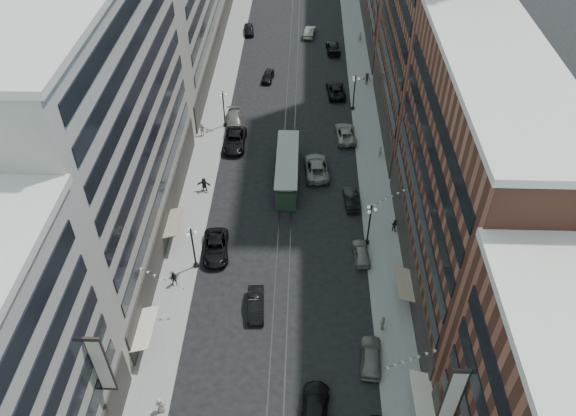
# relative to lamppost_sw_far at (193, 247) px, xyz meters

# --- Properties ---
(ground) EXTENTS (220.00, 220.00, 0.00)m
(ground) POSITION_rel_lamppost_sw_far_xyz_m (9.20, 32.00, -3.10)
(ground) COLOR black
(ground) RESTS_ON ground
(sidewalk_west) EXTENTS (4.00, 180.00, 0.15)m
(sidewalk_west) POSITION_rel_lamppost_sw_far_xyz_m (-1.80, 42.00, -3.02)
(sidewalk_west) COLOR gray
(sidewalk_west) RESTS_ON ground
(sidewalk_east) EXTENTS (4.00, 180.00, 0.15)m
(sidewalk_east) POSITION_rel_lamppost_sw_far_xyz_m (20.20, 42.00, -3.02)
(sidewalk_east) COLOR gray
(sidewalk_east) RESTS_ON ground
(rail_west) EXTENTS (0.12, 180.00, 0.02)m
(rail_west) POSITION_rel_lamppost_sw_far_xyz_m (8.50, 42.00, -3.09)
(rail_west) COLOR #2D2D33
(rail_west) RESTS_ON ground
(rail_east) EXTENTS (0.12, 180.00, 0.02)m
(rail_east) POSITION_rel_lamppost_sw_far_xyz_m (9.90, 42.00, -3.09)
(rail_east) COLOR #2D2D33
(rail_east) RESTS_ON ground
(building_west_mid) EXTENTS (8.00, 36.00, 28.00)m
(building_west_mid) POSITION_rel_lamppost_sw_far_xyz_m (-7.80, 5.00, 10.90)
(building_west_mid) COLOR gray
(building_west_mid) RESTS_ON ground
(building_east_mid) EXTENTS (8.00, 30.00, 24.00)m
(building_east_mid) POSITION_rel_lamppost_sw_far_xyz_m (26.20, -0.00, 8.90)
(building_east_mid) COLOR brown
(building_east_mid) RESTS_ON ground
(lamppost_sw_far) EXTENTS (1.03, 1.14, 5.52)m
(lamppost_sw_far) POSITION_rel_lamppost_sw_far_xyz_m (0.00, 0.00, 0.00)
(lamppost_sw_far) COLOR black
(lamppost_sw_far) RESTS_ON sidewalk_west
(lamppost_sw_mid) EXTENTS (1.03, 1.14, 5.52)m
(lamppost_sw_mid) POSITION_rel_lamppost_sw_far_xyz_m (0.00, 27.00, 0.00)
(lamppost_sw_mid) COLOR black
(lamppost_sw_mid) RESTS_ON sidewalk_west
(lamppost_se_far) EXTENTS (1.03, 1.14, 5.52)m
(lamppost_se_far) POSITION_rel_lamppost_sw_far_xyz_m (18.40, 4.00, 0.00)
(lamppost_se_far) COLOR black
(lamppost_se_far) RESTS_ON sidewalk_east
(lamppost_se_mid) EXTENTS (1.03, 1.14, 5.52)m
(lamppost_se_mid) POSITION_rel_lamppost_sw_far_xyz_m (18.40, 32.00, 0.00)
(lamppost_se_mid) COLOR black
(lamppost_se_mid) RESTS_ON sidewalk_east
(streetcar) EXTENTS (2.69, 12.17, 3.37)m
(streetcar) POSITION_rel_lamppost_sw_far_xyz_m (9.20, 15.18, -1.54)
(streetcar) COLOR #243928
(streetcar) RESTS_ON ground
(car_2) EXTENTS (3.23, 6.03, 1.61)m
(car_2) POSITION_rel_lamppost_sw_far_xyz_m (1.86, 2.17, -2.29)
(car_2) COLOR black
(car_2) RESTS_ON ground
(car_4) EXTENTS (2.29, 4.87, 1.61)m
(car_4) POSITION_rel_lamppost_sw_far_xyz_m (17.60, -11.05, -2.29)
(car_4) COLOR #67645B
(car_4) RESTS_ON ground
(car_5) EXTENTS (1.88, 4.67, 1.51)m
(car_5) POSITION_rel_lamppost_sw_far_xyz_m (6.77, -5.44, -2.34)
(car_5) COLOR black
(car_5) RESTS_ON ground
(car_6) EXTENTS (2.85, 5.92, 1.66)m
(car_6) POSITION_rel_lamppost_sw_far_xyz_m (12.49, -16.38, -2.26)
(car_6) COLOR black
(car_6) RESTS_ON ground
(pedestrian_1) EXTENTS (0.91, 0.57, 1.76)m
(pedestrian_1) POSITION_rel_lamppost_sw_far_xyz_m (-0.38, -16.46, -2.07)
(pedestrian_1) COLOR #B4A695
(pedestrian_1) RESTS_ON sidewalk_west
(pedestrian_2) EXTENTS (0.86, 0.51, 1.72)m
(pedestrian_2) POSITION_rel_lamppost_sw_far_xyz_m (-1.75, -2.64, -2.09)
(pedestrian_2) COLOR black
(pedestrian_2) RESTS_ON sidewalk_west
(pedestrian_4) EXTENTS (0.82, 1.18, 1.84)m
(pedestrian_4) POSITION_rel_lamppost_sw_far_xyz_m (18.97, -7.49, -2.03)
(pedestrian_4) COLOR #AEA990
(pedestrian_4) RESTS_ON sidewalk_east
(car_7) EXTENTS (2.93, 6.29, 1.74)m
(car_7) POSITION_rel_lamppost_sw_far_xyz_m (1.86, 22.34, -2.22)
(car_7) COLOR black
(car_7) RESTS_ON ground
(car_8) EXTENTS (2.81, 5.78, 1.62)m
(car_8) POSITION_rel_lamppost_sw_far_xyz_m (1.26, 27.28, -2.29)
(car_8) COLOR #625F57
(car_8) RESTS_ON ground
(car_9) EXTENTS (2.23, 4.61, 1.52)m
(car_9) POSITION_rel_lamppost_sw_far_xyz_m (0.80, 57.85, -2.34)
(car_9) COLOR black
(car_9) RESTS_ON ground
(car_10) EXTENTS (1.89, 4.59, 1.48)m
(car_10) POSITION_rel_lamppost_sw_far_xyz_m (17.00, 10.84, -2.36)
(car_10) COLOR black
(car_10) RESTS_ON ground
(car_11) EXTENTS (2.97, 5.84, 1.58)m
(car_11) POSITION_rel_lamppost_sw_far_xyz_m (16.92, 24.66, -2.31)
(car_11) COLOR gray
(car_11) RESTS_ON ground
(car_12) EXTENTS (2.58, 5.69, 1.62)m
(car_12) POSITION_rel_lamppost_sw_far_xyz_m (16.00, 50.99, -2.29)
(car_12) COLOR black
(car_12) RESTS_ON ground
(car_13) EXTENTS (2.15, 4.24, 1.38)m
(car_13) POSITION_rel_lamppost_sw_far_xyz_m (5.29, 40.61, -2.40)
(car_13) COLOR black
(car_13) RESTS_ON ground
(car_14) EXTENTS (2.33, 5.03, 1.60)m
(car_14) POSITION_rel_lamppost_sw_far_xyz_m (11.95, 57.09, -2.30)
(car_14) COLOR gray
(car_14) RESTS_ON ground
(pedestrian_5) EXTENTS (1.75, 0.65, 1.85)m
(pedestrian_5) POSITION_rel_lamppost_sw_far_xyz_m (-0.88, 12.59, -2.02)
(pedestrian_5) COLOR black
(pedestrian_5) RESTS_ON sidewalk_west
(pedestrian_6) EXTENTS (1.17, 0.62, 1.93)m
(pedestrian_6) POSITION_rel_lamppost_sw_far_xyz_m (-2.85, 24.51, -1.98)
(pedestrian_6) COLOR #B6AB97
(pedestrian_6) RESTS_ON sidewalk_west
(pedestrian_7) EXTENTS (0.89, 0.81, 1.62)m
(pedestrian_7) POSITION_rel_lamppost_sw_far_xyz_m (21.60, 6.16, -2.14)
(pedestrian_7) COLOR black
(pedestrian_7) RESTS_ON sidewalk_east
(pedestrian_8) EXTENTS (0.75, 0.69, 1.72)m
(pedestrian_8) POSITION_rel_lamppost_sw_far_xyz_m (21.26, 20.31, -2.09)
(pedestrian_8) COLOR #A99F8C
(pedestrian_8) RESTS_ON sidewalk_east
(pedestrian_9) EXTENTS (1.34, 0.89, 1.92)m
(pedestrian_9) POSITION_rel_lamppost_sw_far_xyz_m (20.96, 39.48, -1.99)
(pedestrian_9) COLOR black
(pedestrian_9) RESTS_ON sidewalk_east
(car_extra_0) EXTENTS (1.97, 4.29, 1.43)m
(car_extra_0) POSITION_rel_lamppost_sw_far_xyz_m (17.60, 1.98, -2.38)
(car_extra_0) COLOR slate
(car_extra_0) RESTS_ON ground
(car_extra_1) EXTENTS (3.43, 6.58, 1.77)m
(car_extra_1) POSITION_rel_lamppost_sw_far_xyz_m (12.89, 16.76, -2.21)
(car_extra_1) COLOR slate
(car_extra_1) RESTS_ON ground
(car_extra_2) EXTENTS (3.09, 5.81, 1.55)m
(car_extra_2) POSITION_rel_lamppost_sw_far_xyz_m (16.00, 36.38, -2.32)
(car_extra_2) COLOR black
(car_extra_2) RESTS_ON ground
(pedestrian_extra_1) EXTENTS (0.78, 0.59, 1.92)m
(pedestrian_extra_1) POSITION_rel_lamppost_sw_far_xyz_m (20.83, 54.76, -1.99)
(pedestrian_extra_1) COLOR #BCAC9B
(pedestrian_extra_1) RESTS_ON sidewalk_east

